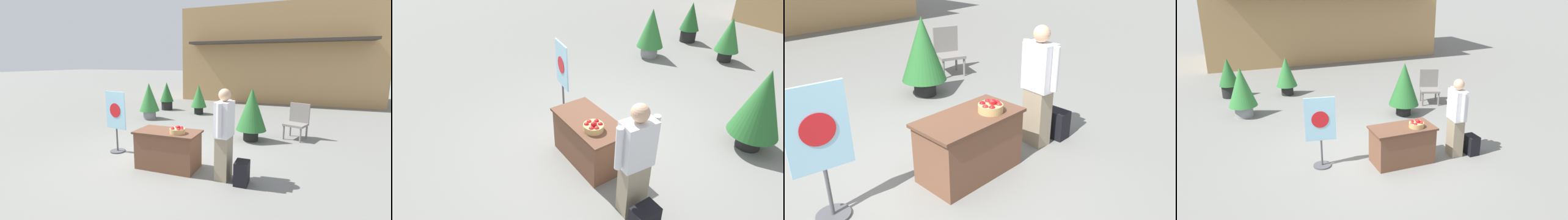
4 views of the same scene
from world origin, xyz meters
TOP-DOWN VIEW (x-y plane):
  - ground_plane at (0.00, 0.00)m, footprint 120.00×120.00m
  - storefront_building at (1.64, 10.93)m, footprint 10.15×4.98m
  - display_table at (0.39, -0.57)m, footprint 1.30×0.69m
  - apple_basket at (0.65, -0.67)m, footprint 0.30×0.30m
  - person_visitor at (1.59, -0.68)m, footprint 0.30×0.61m
  - backpack at (1.95, -0.78)m, footprint 0.24×0.34m
  - poster_board at (-1.21, -0.15)m, footprint 0.60×0.36m
  - patio_chair at (2.86, 2.64)m, footprint 0.71×0.71m
  - potted_plant_far_right at (-2.73, 5.45)m, footprint 0.61×0.61m
  - potted_plant_far_left at (-2.46, 3.46)m, footprint 0.76×0.76m
  - potted_plant_near_right at (1.67, 1.95)m, footprint 0.83×0.83m
  - potted_plant_near_left at (-1.01, 5.01)m, footprint 0.66×0.66m

SIDE VIEW (x-z plane):
  - ground_plane at x=0.00m, z-range 0.00..0.00m
  - backpack at x=1.95m, z-range 0.00..0.42m
  - display_table at x=0.39m, z-range 0.00..0.78m
  - patio_chair at x=2.86m, z-range 0.04..1.04m
  - potted_plant_far_right at x=-2.73m, z-range 0.05..1.31m
  - potted_plant_near_left at x=-1.01m, z-range 0.09..1.32m
  - potted_plant_far_left at x=-2.46m, z-range 0.08..1.46m
  - poster_board at x=-1.21m, z-range 0.08..1.55m
  - apple_basket at x=0.65m, z-range 0.76..0.92m
  - potted_plant_near_right at x=1.67m, z-range 0.11..1.58m
  - person_visitor at x=1.59m, z-range 0.02..1.71m
  - storefront_building at x=1.64m, z-range 0.00..5.10m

